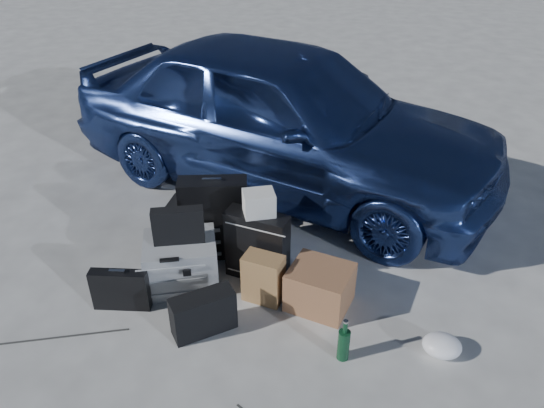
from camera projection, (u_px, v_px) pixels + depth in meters
The scene contains 16 objects.
ground at pixel (225, 317), 3.93m from camera, with size 60.00×60.00×0.00m, color beige.
car at pixel (282, 116), 5.28m from camera, with size 1.77×4.39×1.50m, color #2D458A.
pelican_case at pixel (181, 262), 4.16m from camera, with size 0.55×0.45×0.40m, color #A1A3A6.
laptop_bag at pixel (178, 226), 3.98m from camera, with size 0.39×0.10×0.29m, color black.
briefcase at pixel (121, 290), 3.94m from camera, with size 0.43×0.10×0.33m, color black.
suitcase_left at pixel (214, 218), 4.40m from camera, with size 0.56×0.20×0.72m, color black.
suitcase_right at pixel (257, 246), 4.18m from camera, with size 0.50×0.18×0.59m, color black.
white_carton at pixel (259, 203), 3.99m from camera, with size 0.23×0.19×0.19m, color silver.
duffel_bag at pixel (205, 220), 4.74m from camera, with size 0.64×0.28×0.32m, color black.
flat_box_white at pixel (204, 200), 4.66m from camera, with size 0.39×0.29×0.07m, color silver.
flat_box_black at pixel (204, 193), 4.64m from camera, with size 0.28×0.20×0.06m, color black.
kraft_bag at pixel (263, 278), 4.00m from camera, with size 0.30×0.18×0.40m, color #A27A46.
cardboard_box at pixel (320, 287), 3.96m from camera, with size 0.44×0.39×0.33m, color #905C3F.
plastic_bag at pixel (442, 346), 3.59m from camera, with size 0.26×0.22×0.15m, color white.
messenger_bag at pixel (203, 313), 3.74m from camera, with size 0.45×0.17×0.32m, color black.
green_bottle at pixel (344, 340), 3.51m from camera, with size 0.08×0.08×0.33m, color #0D341C.
Camera 1 is at (0.77, -2.81, 2.79)m, focal length 35.00 mm.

